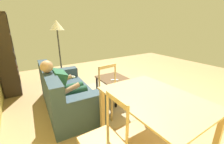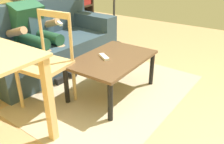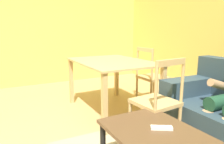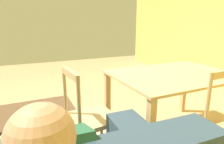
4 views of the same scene
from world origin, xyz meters
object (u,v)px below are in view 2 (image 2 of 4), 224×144
(couch, at_px, (48,44))
(person_lounging, at_px, (33,30))
(dining_chair_facing_couch, at_px, (47,63))
(tv_remote, at_px, (104,57))
(coffee_table, at_px, (112,62))

(couch, height_order, person_lounging, person_lounging)
(couch, relative_size, dining_chair_facing_couch, 2.04)
(tv_remote, height_order, dining_chair_facing_couch, dining_chair_facing_couch)
(couch, bearing_deg, dining_chair_facing_couch, -131.45)
(couch, distance_m, coffee_table, 1.16)
(couch, distance_m, tv_remote, 1.11)
(coffee_table, height_order, tv_remote, tv_remote)
(tv_remote, xyz_separation_m, dining_chair_facing_couch, (-0.46, 0.36, 0.01))
(coffee_table, xyz_separation_m, tv_remote, (-0.06, 0.06, 0.07))
(couch, bearing_deg, person_lounging, 171.63)
(person_lounging, xyz_separation_m, dining_chair_facing_couch, (-0.46, -0.76, -0.11))
(dining_chair_facing_couch, bearing_deg, person_lounging, 58.81)
(tv_remote, distance_m, dining_chair_facing_couch, 0.58)
(person_lounging, height_order, coffee_table, person_lounging)
(couch, xyz_separation_m, person_lounging, (-0.19, 0.03, 0.24))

